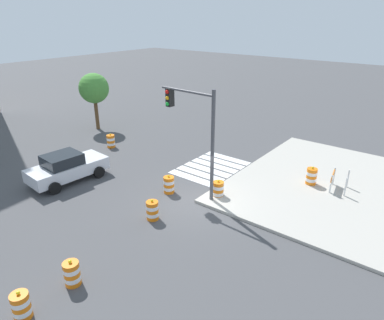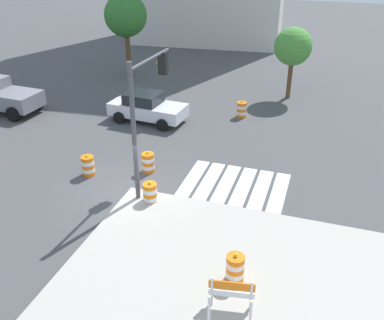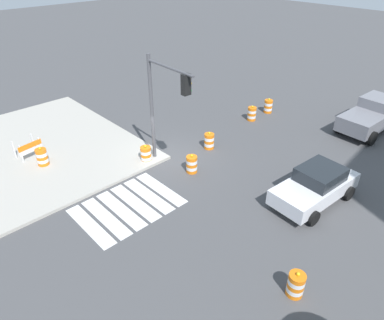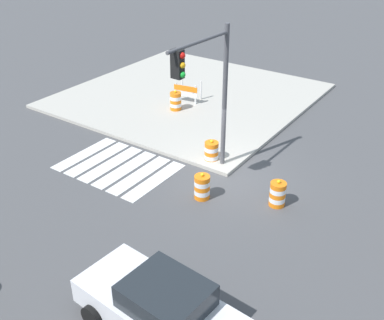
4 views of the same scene
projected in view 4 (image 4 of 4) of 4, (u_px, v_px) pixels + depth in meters
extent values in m
plane|color=#474749|center=(227.00, 177.00, 17.72)|extent=(120.00, 120.00, 0.00)
cube|color=#ADA89E|center=(189.00, 95.00, 24.95)|extent=(12.00, 12.00, 0.15)
cube|color=silver|center=(155.00, 181.00, 17.47)|extent=(0.60, 3.20, 0.02)
cube|color=silver|center=(140.00, 175.00, 17.84)|extent=(0.60, 3.20, 0.02)
cube|color=silver|center=(125.00, 169.00, 18.22)|extent=(0.60, 3.20, 0.02)
cube|color=silver|center=(111.00, 164.00, 18.59)|extent=(0.60, 3.20, 0.02)
cube|color=silver|center=(98.00, 159.00, 18.96)|extent=(0.60, 3.20, 0.02)
cube|color=silver|center=(85.00, 154.00, 19.33)|extent=(0.60, 3.20, 0.02)
cube|color=silver|center=(159.00, 310.00, 11.09)|extent=(4.43, 2.17, 0.70)
cube|color=#1E2328|center=(166.00, 296.00, 10.63)|extent=(2.02, 1.74, 0.60)
cylinder|color=black|center=(93.00, 317.00, 11.36)|extent=(0.68, 0.29, 0.66)
cylinder|color=black|center=(147.00, 274.00, 12.64)|extent=(0.68, 0.29, 0.66)
cylinder|color=orange|center=(211.00, 160.00, 18.70)|extent=(0.56, 0.56, 0.18)
cylinder|color=white|center=(211.00, 156.00, 18.61)|extent=(0.56, 0.56, 0.18)
cylinder|color=orange|center=(211.00, 152.00, 18.52)|extent=(0.56, 0.56, 0.18)
cylinder|color=white|center=(212.00, 148.00, 18.43)|extent=(0.56, 0.56, 0.18)
cylinder|color=orange|center=(212.00, 144.00, 18.34)|extent=(0.56, 0.56, 0.18)
sphere|color=yellow|center=(212.00, 141.00, 18.27)|extent=(0.12, 0.12, 0.12)
cylinder|color=orange|center=(277.00, 203.00, 16.07)|extent=(0.56, 0.56, 0.18)
cylinder|color=white|center=(277.00, 198.00, 15.98)|extent=(0.56, 0.56, 0.18)
cylinder|color=orange|center=(278.00, 194.00, 15.89)|extent=(0.56, 0.56, 0.18)
cylinder|color=white|center=(278.00, 190.00, 15.80)|extent=(0.56, 0.56, 0.18)
cylinder|color=orange|center=(278.00, 185.00, 15.71)|extent=(0.56, 0.56, 0.18)
sphere|color=yellow|center=(279.00, 182.00, 15.64)|extent=(0.12, 0.12, 0.12)
cylinder|color=orange|center=(202.00, 195.00, 16.46)|extent=(0.56, 0.56, 0.18)
cylinder|color=white|center=(202.00, 191.00, 16.37)|extent=(0.56, 0.56, 0.18)
cylinder|color=orange|center=(202.00, 187.00, 16.28)|extent=(0.56, 0.56, 0.18)
cylinder|color=white|center=(202.00, 183.00, 16.19)|extent=(0.56, 0.56, 0.18)
cylinder|color=orange|center=(202.00, 178.00, 16.10)|extent=(0.56, 0.56, 0.18)
sphere|color=yellow|center=(202.00, 175.00, 16.03)|extent=(0.12, 0.12, 0.12)
cylinder|color=orange|center=(176.00, 108.00, 23.03)|extent=(0.56, 0.56, 0.18)
cylinder|color=white|center=(176.00, 104.00, 22.94)|extent=(0.56, 0.56, 0.18)
cylinder|color=orange|center=(176.00, 101.00, 22.86)|extent=(0.56, 0.56, 0.18)
cylinder|color=white|center=(176.00, 98.00, 22.77)|extent=(0.56, 0.56, 0.18)
cylinder|color=orange|center=(176.00, 94.00, 22.68)|extent=(0.56, 0.56, 0.18)
sphere|color=yellow|center=(175.00, 91.00, 22.60)|extent=(0.12, 0.12, 0.12)
cube|color=silver|center=(195.00, 95.00, 23.47)|extent=(0.08, 0.08, 1.00)
cube|color=silver|center=(201.00, 90.00, 24.02)|extent=(0.08, 0.08, 1.00)
cube|color=silver|center=(176.00, 91.00, 23.87)|extent=(0.08, 0.08, 1.00)
cube|color=silver|center=(182.00, 87.00, 24.43)|extent=(0.08, 0.08, 1.00)
cube|color=orange|center=(186.00, 89.00, 23.53)|extent=(1.29, 0.26, 0.28)
cube|color=white|center=(186.00, 94.00, 23.68)|extent=(1.29, 0.26, 0.20)
cylinder|color=#4C4C51|center=(225.00, 99.00, 17.02)|extent=(0.18, 0.18, 5.50)
cylinder|color=#4C4C51|center=(199.00, 42.00, 14.71)|extent=(0.28, 3.20, 0.12)
cube|color=black|center=(177.00, 64.00, 14.15)|extent=(0.37, 0.30, 0.90)
sphere|color=red|center=(182.00, 56.00, 13.91)|extent=(0.20, 0.20, 0.20)
sphere|color=#F2A514|center=(182.00, 65.00, 14.05)|extent=(0.20, 0.20, 0.20)
sphere|color=green|center=(182.00, 75.00, 14.20)|extent=(0.20, 0.20, 0.20)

